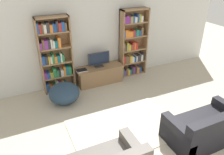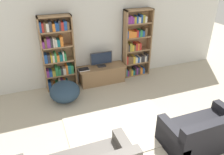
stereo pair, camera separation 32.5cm
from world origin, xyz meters
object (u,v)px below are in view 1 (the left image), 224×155
beanbag_ottoman (64,93)px  television (99,59)px  bookshelf_right (132,45)px  couch_right_sofa (206,128)px  laptop (82,70)px  tv_stand (100,75)px  bookshelf_left (55,56)px

beanbag_ottoman → television: bearing=27.1°
bookshelf_right → couch_right_sofa: 3.36m
bookshelf_right → television: 1.18m
television → laptop: (-0.56, -0.04, -0.22)m
tv_stand → television: 0.49m
tv_stand → laptop: bearing=-177.6°
bookshelf_right → television: size_ratio=3.18×
television → tv_stand: bearing=-90.0°
laptop → beanbag_ottoman: (-0.67, -0.58, -0.26)m
television → couch_right_sofa: (1.04, -3.16, -0.48)m
beanbag_ottoman → couch_right_sofa: bearing=-48.3°
laptop → couch_right_sofa: (1.59, -3.12, -0.26)m
television → couch_right_sofa: bearing=-71.8°
bookshelf_left → bookshelf_right: size_ratio=1.00×
beanbag_ottoman → tv_stand: bearing=26.4°
bookshelf_left → tv_stand: size_ratio=1.49×
tv_stand → beanbag_ottoman: bearing=-153.6°
bookshelf_right → laptop: size_ratio=6.62×
bookshelf_left → laptop: 0.84m
bookshelf_right → laptop: bookshelf_right is taller
laptop → couch_right_sofa: couch_right_sofa is taller
bookshelf_left → television: (1.22, -0.11, -0.27)m
tv_stand → laptop: 0.62m
tv_stand → bookshelf_right: bearing=6.6°
television → couch_right_sofa: television is taller
bookshelf_right → couch_right_sofa: (-0.12, -3.28, -0.72)m
bookshelf_right → beanbag_ottoman: (-2.38, -0.74, -0.72)m
couch_right_sofa → beanbag_ottoman: (-2.26, 2.53, -0.01)m
laptop → beanbag_ottoman: 0.92m
bookshelf_left → laptop: size_ratio=6.62×
bookshelf_left → couch_right_sofa: bearing=-55.4°
bookshelf_right → television: bookshelf_right is taller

